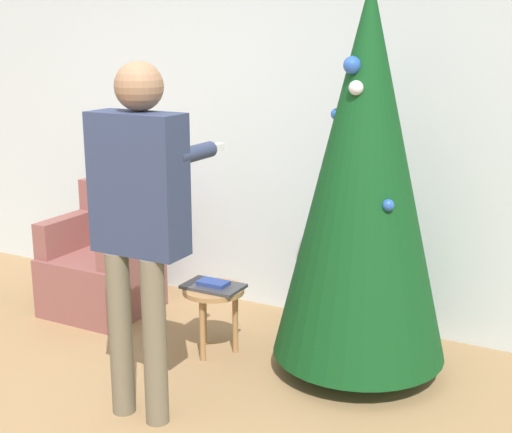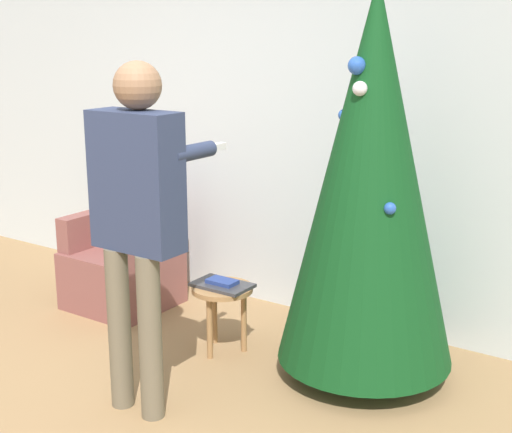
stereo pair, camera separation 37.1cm
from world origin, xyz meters
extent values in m
cube|color=silver|center=(0.00, 2.23, 1.35)|extent=(8.00, 0.06, 2.70)
cylinder|color=brown|center=(1.04, 1.54, 0.06)|extent=(0.10, 0.10, 0.11)
cone|color=#0F4219|center=(1.04, 1.54, 1.17)|extent=(1.00, 1.00, 2.12)
sphere|color=#2856B2|center=(1.24, 1.34, 1.06)|extent=(0.06, 0.06, 0.06)
sphere|color=red|center=(0.90, 1.69, 1.43)|extent=(0.09, 0.09, 0.09)
sphere|color=red|center=(0.75, 1.65, 0.98)|extent=(0.10, 0.10, 0.10)
sphere|color=#2856B2|center=(0.99, 1.42, 1.77)|extent=(0.10, 0.10, 0.10)
sphere|color=white|center=(1.03, 1.39, 1.66)|extent=(0.08, 0.08, 0.08)
sphere|color=#2856B2|center=(0.86, 1.55, 1.50)|extent=(0.06, 0.06, 0.06)
cube|color=brown|center=(-0.89, 1.54, 0.21)|extent=(0.67, 0.66, 0.42)
cube|color=brown|center=(-0.89, 1.80, 0.66)|extent=(0.67, 0.14, 0.47)
cube|color=brown|center=(-1.17, 1.54, 0.54)|extent=(0.12, 0.59, 0.25)
cube|color=brown|center=(-0.62, 1.54, 0.54)|extent=(0.12, 0.59, 0.25)
cylinder|color=#6B604C|center=(0.13, 0.49, 0.44)|extent=(0.12, 0.12, 0.88)
cylinder|color=#6B604C|center=(0.34, 0.49, 0.44)|extent=(0.12, 0.12, 0.88)
cube|color=#2D3856|center=(0.24, 0.55, 1.22)|extent=(0.48, 0.20, 0.69)
sphere|color=#936B4C|center=(0.24, 0.59, 1.69)|extent=(0.24, 0.24, 0.24)
cylinder|color=#2D3856|center=(0.03, 0.74, 1.36)|extent=(0.08, 0.30, 0.08)
cylinder|color=#2D3856|center=(0.44, 0.74, 1.36)|extent=(0.08, 0.30, 0.08)
cube|color=white|center=(0.44, 0.93, 1.36)|extent=(0.04, 0.14, 0.04)
cylinder|color=#A37547|center=(0.17, 1.33, 0.41)|extent=(0.38, 0.38, 0.03)
cylinder|color=#A37547|center=(0.17, 1.20, 0.20)|extent=(0.04, 0.04, 0.39)
cylinder|color=#A37547|center=(0.29, 1.40, 0.20)|extent=(0.04, 0.04, 0.39)
cylinder|color=#A37547|center=(0.06, 1.40, 0.20)|extent=(0.04, 0.04, 0.39)
cube|color=#38383D|center=(0.17, 1.33, 0.43)|extent=(0.36, 0.23, 0.02)
cube|color=navy|center=(0.17, 1.33, 0.46)|extent=(0.18, 0.11, 0.02)
camera|label=1|loc=(2.34, -2.16, 1.93)|focal=50.00mm
camera|label=2|loc=(2.66, -1.96, 1.93)|focal=50.00mm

